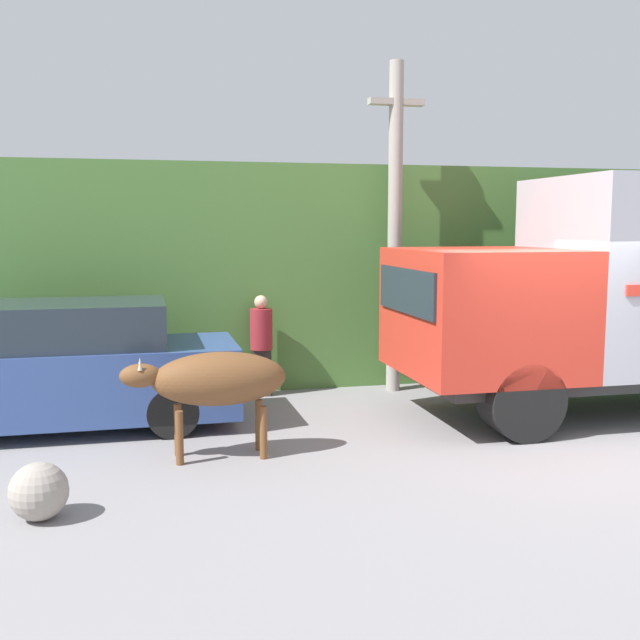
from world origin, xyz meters
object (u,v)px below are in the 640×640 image
at_px(parked_suv, 60,369).
at_px(pedestrian_on_hill, 261,341).
at_px(brown_cow, 216,380).
at_px(roadside_rock, 39,491).
at_px(utility_pole, 395,223).

height_order(parked_suv, pedestrian_on_hill, parked_suv).
relative_size(brown_cow, roadside_rock, 3.52).
xyz_separation_m(utility_pole, roadside_rock, (-4.95, -4.45, -2.47)).
relative_size(brown_cow, pedestrian_on_hill, 1.18).
bearing_deg(parked_suv, utility_pole, 13.19).
bearing_deg(pedestrian_on_hill, utility_pole, -168.76).
distance_m(brown_cow, pedestrian_on_hill, 3.24).
height_order(parked_suv, roadside_rock, parked_suv).
relative_size(brown_cow, parked_suv, 0.41).
height_order(utility_pole, roadside_rock, utility_pole).
xyz_separation_m(pedestrian_on_hill, utility_pole, (2.16, -0.12, 1.87)).
relative_size(pedestrian_on_hill, utility_pole, 0.31).
height_order(pedestrian_on_hill, utility_pole, utility_pole).
height_order(brown_cow, utility_pole, utility_pole).
distance_m(parked_suv, utility_pole, 5.56).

